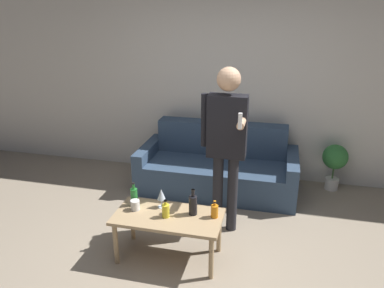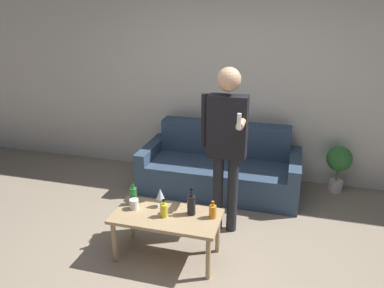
{
  "view_description": "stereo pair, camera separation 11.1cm",
  "coord_description": "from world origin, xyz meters",
  "px_view_note": "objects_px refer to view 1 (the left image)",
  "views": [
    {
      "loc": [
        0.67,
        -2.53,
        2.21
      ],
      "look_at": [
        -0.13,
        0.78,
        0.95
      ],
      "focal_mm": 35.0,
      "sensor_mm": 36.0,
      "label": 1
    },
    {
      "loc": [
        0.78,
        -2.5,
        2.21
      ],
      "look_at": [
        -0.13,
        0.78,
        0.95
      ],
      "focal_mm": 35.0,
      "sensor_mm": 36.0,
      "label": 2
    }
  ],
  "objects_px": {
    "coffee_table": "(168,221)",
    "person_standing_front": "(226,137)",
    "couch": "(218,167)",
    "bottle_orange": "(215,211)"
  },
  "relations": [
    {
      "from": "coffee_table",
      "to": "person_standing_front",
      "type": "height_order",
      "value": "person_standing_front"
    },
    {
      "from": "couch",
      "to": "coffee_table",
      "type": "distance_m",
      "value": 1.54
    },
    {
      "from": "couch",
      "to": "person_standing_front",
      "type": "relative_size",
      "value": 1.15
    },
    {
      "from": "couch",
      "to": "person_standing_front",
      "type": "bearing_deg",
      "value": -76.4
    },
    {
      "from": "coffee_table",
      "to": "bottle_orange",
      "type": "relative_size",
      "value": 6.03
    },
    {
      "from": "bottle_orange",
      "to": "person_standing_front",
      "type": "relative_size",
      "value": 0.1
    },
    {
      "from": "couch",
      "to": "person_standing_front",
      "type": "xyz_separation_m",
      "value": [
        0.22,
        -0.93,
        0.74
      ]
    },
    {
      "from": "bottle_orange",
      "to": "person_standing_front",
      "type": "height_order",
      "value": "person_standing_front"
    },
    {
      "from": "person_standing_front",
      "to": "coffee_table",
      "type": "bearing_deg",
      "value": -124.84
    },
    {
      "from": "coffee_table",
      "to": "person_standing_front",
      "type": "xyz_separation_m",
      "value": [
        0.42,
        0.6,
        0.63
      ]
    }
  ]
}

